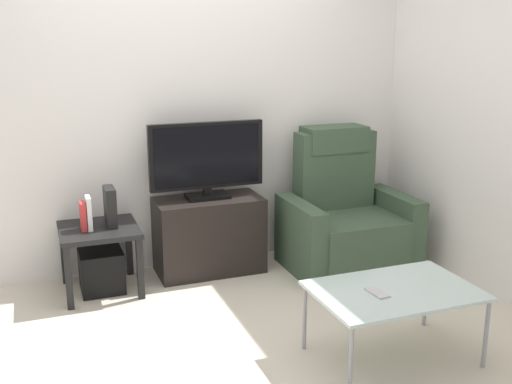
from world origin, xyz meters
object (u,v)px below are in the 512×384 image
(side_table, at_px, (99,238))
(coffee_table, at_px, (395,294))
(tv_stand, at_px, (209,235))
(book_middle, at_px, (89,213))
(cell_phone, at_px, (377,293))
(subwoofer_box, at_px, (102,271))
(television, at_px, (207,158))
(book_leftmost, at_px, (83,216))
(recliner_armchair, at_px, (345,219))
(game_console, at_px, (110,207))

(side_table, bearing_deg, coffee_table, -47.32)
(tv_stand, relative_size, book_middle, 3.46)
(book_middle, xyz_separation_m, cell_phone, (1.36, -1.54, -0.17))
(side_table, bearing_deg, subwoofer_box, -71.57)
(television, xyz_separation_m, subwoofer_box, (-0.83, -0.11, -0.74))
(subwoofer_box, height_order, coffee_table, coffee_table)
(side_table, height_order, book_middle, book_middle)
(television, height_order, book_leftmost, television)
(tv_stand, bearing_deg, coffee_table, -69.99)
(recliner_armchair, height_order, book_middle, recliner_armchair)
(subwoofer_box, bearing_deg, television, 7.24)
(cell_phone, bearing_deg, tv_stand, 102.49)
(side_table, bearing_deg, cell_phone, -50.19)
(coffee_table, bearing_deg, game_console, 130.64)
(game_console, height_order, cell_phone, game_console)
(tv_stand, height_order, television, television)
(subwoofer_box, bearing_deg, tv_stand, 5.97)
(tv_stand, distance_m, television, 0.60)
(side_table, relative_size, book_middle, 2.31)
(tv_stand, height_order, subwoofer_box, tv_stand)
(book_middle, distance_m, game_console, 0.16)
(coffee_table, bearing_deg, television, 109.80)
(side_table, bearing_deg, game_console, 6.34)
(recliner_armchair, height_order, side_table, recliner_armchair)
(tv_stand, height_order, book_leftmost, book_leftmost)
(television, xyz_separation_m, book_middle, (-0.89, -0.13, -0.30))
(tv_stand, xyz_separation_m, book_middle, (-0.89, -0.11, 0.30))
(side_table, relative_size, coffee_table, 0.60)
(television, distance_m, book_leftmost, 0.99)
(subwoofer_box, bearing_deg, book_leftmost, -168.69)
(recliner_armchair, bearing_deg, side_table, -176.26)
(book_middle, bearing_deg, television, 8.02)
(tv_stand, height_order, coffee_table, tv_stand)
(television, relative_size, subwoofer_box, 2.92)
(tv_stand, height_order, cell_phone, tv_stand)
(recliner_armchair, height_order, book_leftmost, recliner_armchair)
(tv_stand, distance_m, subwoofer_box, 0.85)
(tv_stand, xyz_separation_m, recliner_armchair, (1.06, -0.22, 0.08))
(side_table, height_order, book_leftmost, book_leftmost)
(side_table, xyz_separation_m, coffee_table, (1.42, -1.54, -0.00))
(game_console, height_order, coffee_table, game_console)
(recliner_armchair, xyz_separation_m, side_table, (-1.88, 0.14, 0.03))
(game_console, bearing_deg, coffee_table, -49.36)
(book_middle, height_order, game_console, game_console)
(book_leftmost, relative_size, cell_phone, 1.31)
(television, xyz_separation_m, coffee_table, (0.59, -1.65, -0.49))
(television, xyz_separation_m, recliner_armchair, (1.06, -0.24, -0.52))
(television, height_order, subwoofer_box, television)
(game_console, xyz_separation_m, coffee_table, (1.33, -1.55, -0.22))
(recliner_armchair, xyz_separation_m, book_leftmost, (-1.98, 0.12, 0.20))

